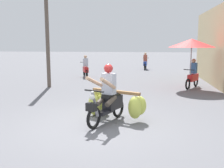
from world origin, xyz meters
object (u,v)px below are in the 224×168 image
object	(u,v)px
motorbike_distant_ahead_right	(145,63)
motorbike_distant_far_ahead	(86,68)
utility_pole	(47,34)
motorbike_main_loaded	(109,101)
market_umbrella_near_shop	(192,43)
motorbike_distant_ahead_left	(193,76)

from	to	relation	value
motorbike_distant_ahead_right	motorbike_distant_far_ahead	bearing A→B (deg)	-123.74
motorbike_distant_ahead_right	utility_pole	xyz separation A→B (m)	(-4.57, -9.45, 2.01)
motorbike_main_loaded	market_umbrella_near_shop	size ratio (longest dim) A/B	0.85
motorbike_distant_ahead_right	market_umbrella_near_shop	xyz separation A→B (m)	(2.18, -9.00, 1.57)
motorbike_distant_ahead_left	motorbike_distant_far_ahead	size ratio (longest dim) A/B	0.95
motorbike_distant_ahead_right	motorbike_main_loaded	bearing A→B (deg)	-93.40
motorbike_distant_ahead_right	market_umbrella_near_shop	bearing A→B (deg)	-76.36
motorbike_main_loaded	motorbike_distant_far_ahead	world-z (taller)	motorbike_main_loaded
motorbike_distant_ahead_left	utility_pole	bearing A→B (deg)	-173.85
utility_pole	market_umbrella_near_shop	bearing A→B (deg)	3.85
motorbike_distant_ahead_left	motorbike_distant_ahead_right	distance (m)	9.02
motorbike_distant_ahead_right	utility_pole	bearing A→B (deg)	-115.81
motorbike_main_loaded	utility_pole	bearing A→B (deg)	127.10
market_umbrella_near_shop	motorbike_main_loaded	bearing A→B (deg)	-119.48
motorbike_distant_ahead_right	market_umbrella_near_shop	distance (m)	9.39
utility_pole	motorbike_distant_far_ahead	bearing A→B (deg)	77.40
motorbike_main_loaded	motorbike_distant_ahead_left	size ratio (longest dim) A/B	1.36
market_umbrella_near_shop	utility_pole	world-z (taller)	utility_pole
motorbike_main_loaded	motorbike_distant_ahead_left	bearing A→B (deg)	60.46
motorbike_distant_far_ahead	utility_pole	distance (m)	4.49
motorbike_main_loaded	motorbike_distant_far_ahead	distance (m)	9.28
motorbike_distant_far_ahead	utility_pole	world-z (taller)	utility_pole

